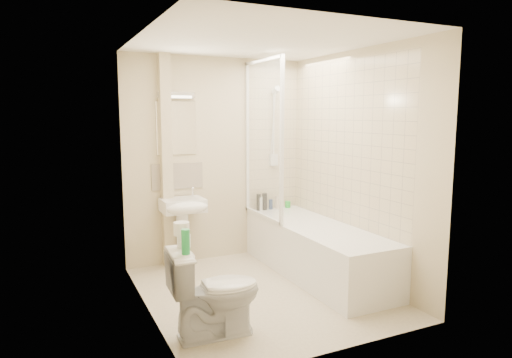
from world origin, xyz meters
name	(u,v)px	position (x,y,z in m)	size (l,w,h in m)	color
floor	(262,292)	(0.00, 0.00, 0.00)	(2.50, 2.50, 0.00)	beige
wall_back	(216,160)	(0.00, 1.25, 1.20)	(2.20, 0.02, 2.40)	beige
wall_left	(146,178)	(-1.10, 0.00, 1.20)	(0.02, 2.50, 2.40)	beige
wall_right	(356,166)	(1.10, 0.00, 1.20)	(0.02, 2.50, 2.40)	beige
ceiling	(262,41)	(0.00, 0.00, 2.40)	(2.20, 2.50, 0.02)	white
tile_back	(273,139)	(0.75, 1.24, 1.42)	(0.70, 0.01, 1.75)	beige
tile_right	(344,143)	(1.09, 0.20, 1.42)	(0.01, 2.10, 1.75)	beige
pipe_boxing	(166,162)	(-0.62, 1.19, 1.20)	(0.12, 0.12, 2.40)	beige
splashback	(177,176)	(-0.48, 1.24, 1.03)	(0.60, 0.01, 0.30)	beige
mirror	(176,128)	(-0.48, 1.24, 1.58)	(0.46, 0.01, 0.60)	white
strip_light	(176,95)	(-0.48, 1.22, 1.95)	(0.42, 0.07, 0.07)	silver
bathtub	(316,249)	(0.75, 0.20, 0.29)	(0.70, 2.10, 0.55)	white
shower_screen	(263,140)	(0.40, 0.80, 1.45)	(0.04, 0.92, 1.80)	white
shower_fixture	(274,130)	(0.75, 1.19, 1.55)	(0.10, 0.16, 0.99)	white
pedestal_sink	(184,213)	(-0.48, 1.01, 0.64)	(0.47, 0.45, 0.91)	white
bottle_black_a	(259,202)	(0.52, 1.16, 0.65)	(0.05, 0.05, 0.21)	black
bottle_white_a	(260,204)	(0.54, 1.16, 0.63)	(0.06, 0.06, 0.17)	silver
bottle_black_b	(265,202)	(0.60, 1.16, 0.66)	(0.06, 0.06, 0.21)	black
bottle_blue	(271,204)	(0.69, 1.16, 0.61)	(0.05, 0.05, 0.13)	navy
bottle_cream	(277,202)	(0.78, 1.16, 0.63)	(0.05, 0.05, 0.16)	beige
bottle_green	(288,204)	(0.93, 1.16, 0.59)	(0.07, 0.07, 0.08)	green
toilet	(215,291)	(-0.72, -0.63, 0.36)	(0.73, 0.44, 0.72)	white
toilet_roll_lower	(184,241)	(-0.94, -0.55, 0.77)	(0.10, 0.10, 0.10)	white
toilet_roll_upper	(182,229)	(-0.95, -0.55, 0.87)	(0.12, 0.12, 0.10)	white
green_bottle	(186,242)	(-0.97, -0.72, 0.82)	(0.06, 0.06, 0.19)	green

